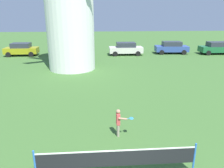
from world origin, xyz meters
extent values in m
cylinder|color=blue|center=(-2.51, 1.56, 0.55)|extent=(0.06, 0.06, 1.10)
cylinder|color=blue|center=(2.55, 1.56, 0.55)|extent=(0.06, 0.06, 1.10)
cube|color=black|center=(0.02, 1.56, 0.68)|extent=(5.01, 0.01, 0.55)
cube|color=white|center=(0.02, 1.56, 0.97)|extent=(5.01, 0.02, 0.04)
cylinder|color=#9E937F|center=(0.31, 4.08, 0.28)|extent=(0.11, 0.11, 0.56)
cylinder|color=#9E937F|center=(0.32, 3.94, 0.28)|extent=(0.11, 0.11, 0.56)
cube|color=#DB4C4C|center=(0.31, 4.01, 0.80)|extent=(0.16, 0.28, 0.49)
sphere|color=tan|center=(0.31, 4.01, 1.14)|extent=(0.19, 0.19, 0.19)
cylinder|color=tan|center=(0.31, 4.18, 0.78)|extent=(0.08, 0.08, 0.37)
cylinder|color=tan|center=(0.49, 3.86, 0.88)|extent=(0.38, 0.09, 0.14)
cylinder|color=#338CCC|center=(0.63, 3.86, 0.88)|extent=(0.22, 0.03, 0.04)
ellipsoid|color=#338CCC|center=(0.85, 3.87, 0.88)|extent=(0.19, 0.25, 0.03)
cube|color=#999919|center=(-9.69, 23.33, 0.65)|extent=(3.93, 1.72, 0.70)
cube|color=#2D333D|center=(-9.69, 23.33, 1.28)|extent=(2.20, 1.51, 0.56)
cylinder|color=black|center=(-8.36, 24.19, 0.30)|extent=(0.60, 0.18, 0.60)
cylinder|color=black|center=(-8.35, 22.49, 0.30)|extent=(0.60, 0.18, 0.60)
cylinder|color=black|center=(-11.03, 24.18, 0.30)|extent=(0.60, 0.18, 0.60)
cylinder|color=black|center=(-11.02, 22.48, 0.30)|extent=(0.60, 0.18, 0.60)
cube|color=silver|center=(-3.56, 22.86, 0.65)|extent=(3.93, 1.77, 0.70)
cube|color=#2D333D|center=(-3.56, 22.86, 1.28)|extent=(2.21, 1.54, 0.56)
cylinder|color=black|center=(-2.25, 23.74, 0.30)|extent=(0.60, 0.19, 0.60)
cylinder|color=black|center=(-2.22, 22.04, 0.30)|extent=(0.60, 0.19, 0.60)
cylinder|color=black|center=(-4.90, 23.69, 0.30)|extent=(0.60, 0.19, 0.60)
cylinder|color=black|center=(-4.87, 21.99, 0.30)|extent=(0.60, 0.19, 0.60)
cube|color=silver|center=(3.21, 22.88, 0.65)|extent=(4.16, 1.72, 0.70)
cube|color=#2D333D|center=(3.21, 22.88, 1.28)|extent=(2.33, 1.51, 0.56)
cylinder|color=black|center=(4.63, 23.73, 0.30)|extent=(0.60, 0.18, 0.60)
cylinder|color=black|center=(4.62, 22.03, 0.30)|extent=(0.60, 0.18, 0.60)
cylinder|color=black|center=(1.81, 23.74, 0.30)|extent=(0.60, 0.18, 0.60)
cylinder|color=black|center=(1.80, 22.04, 0.30)|extent=(0.60, 0.18, 0.60)
cube|color=#334C99|center=(9.25, 23.39, 0.65)|extent=(4.27, 1.99, 0.70)
cube|color=#2D333D|center=(9.25, 23.39, 1.28)|extent=(2.43, 1.66, 0.56)
cylinder|color=black|center=(10.72, 24.14, 0.30)|extent=(0.61, 0.22, 0.60)
cylinder|color=black|center=(10.60, 22.44, 0.30)|extent=(0.61, 0.22, 0.60)
cylinder|color=black|center=(7.90, 24.34, 0.30)|extent=(0.61, 0.22, 0.60)
cylinder|color=black|center=(7.78, 22.64, 0.30)|extent=(0.61, 0.22, 0.60)
cube|color=#1E6638|center=(14.96, 22.59, 0.65)|extent=(4.39, 1.77, 0.70)
cube|color=#2D333D|center=(14.96, 22.59, 1.28)|extent=(2.47, 1.53, 0.56)
cylinder|color=black|center=(16.45, 23.42, 0.30)|extent=(0.60, 0.19, 0.60)
cylinder|color=black|center=(13.49, 23.47, 0.30)|extent=(0.60, 0.19, 0.60)
cylinder|color=black|center=(13.46, 21.77, 0.30)|extent=(0.60, 0.19, 0.60)
camera|label=1|loc=(-0.56, -4.16, 5.03)|focal=34.84mm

